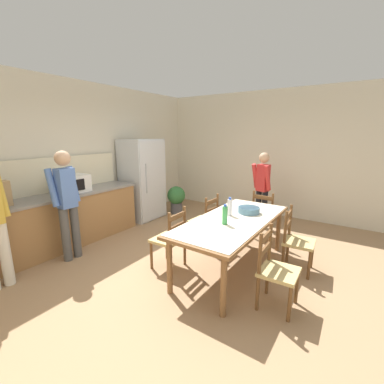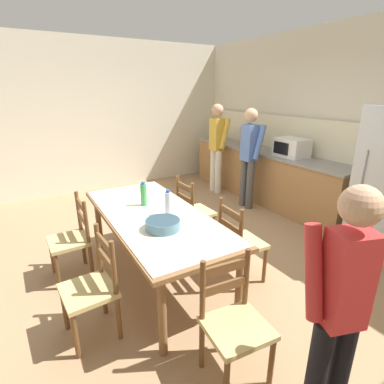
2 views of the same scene
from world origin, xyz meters
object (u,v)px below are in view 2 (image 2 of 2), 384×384
(microwave, at_px, (292,148))
(dining_table, at_px, (154,220))
(chair_side_near_left, at_px, (72,239))
(chair_side_near_right, at_px, (93,288))
(paper_bag, at_px, (247,137))
(chair_side_far_right, at_px, (240,243))
(person_at_sink, at_px, (217,144))
(chair_head_end, at_px, (234,323))
(person_by_table, at_px, (340,305))
(serving_bowl, at_px, (163,224))
(bottle_off_centre, at_px, (168,203))
(chair_side_far_left, at_px, (194,212))
(person_at_counter, at_px, (249,154))
(bottle_near_centre, at_px, (144,195))

(microwave, xyz_separation_m, dining_table, (0.68, -2.75, -0.39))
(chair_side_near_left, distance_m, chair_side_near_right, 0.96)
(chair_side_near_left, bearing_deg, dining_table, 55.67)
(paper_bag, height_order, chair_side_far_right, paper_bag)
(chair_side_near_right, xyz_separation_m, person_at_sink, (-2.54, 3.02, 0.52))
(chair_head_end, height_order, person_by_table, person_by_table)
(microwave, distance_m, person_at_sink, 1.48)
(serving_bowl, xyz_separation_m, person_by_table, (1.54, 0.32, 0.06))
(bottle_off_centre, bearing_deg, person_by_table, 4.19)
(chair_side_near_right, distance_m, person_at_sink, 3.98)
(dining_table, xyz_separation_m, chair_side_far_left, (-0.47, 0.76, -0.25))
(dining_table, relative_size, person_at_sink, 1.26)
(person_at_sink, xyz_separation_m, person_by_table, (3.99, -2.00, -0.09))
(chair_side_far_left, bearing_deg, chair_side_near_left, 87.80)
(chair_side_far_left, distance_m, person_by_table, 2.48)
(chair_side_far_left, xyz_separation_m, person_at_counter, (-0.64, 1.47, 0.51))
(person_at_sink, bearing_deg, dining_table, -137.38)
(chair_side_near_right, bearing_deg, chair_side_near_left, 175.63)
(chair_side_far_right, bearing_deg, person_at_counter, -39.81)
(bottle_near_centre, height_order, chair_side_far_left, bottle_near_centre)
(serving_bowl, xyz_separation_m, person_at_counter, (-1.48, 2.31, 0.14))
(paper_bag, distance_m, person_by_table, 4.46)
(paper_bag, xyz_separation_m, serving_bowl, (2.14, -2.82, -0.29))
(person_at_counter, xyz_separation_m, person_by_table, (3.03, -1.98, -0.07))
(chair_side_near_left, bearing_deg, bottle_off_centre, 54.16)
(bottle_off_centre, bearing_deg, chair_side_near_left, -124.79)
(bottle_near_centre, xyz_separation_m, chair_side_far_right, (0.76, 0.75, -0.44))
(person_at_counter, bearing_deg, paper_bag, 52.22)
(chair_side_near_left, height_order, person_at_sink, person_at_sink)
(chair_side_near_right, relative_size, person_at_counter, 0.54)
(chair_side_near_right, relative_size, chair_side_far_right, 1.00)
(chair_side_far_left, height_order, person_at_counter, person_at_counter)
(person_at_sink, bearing_deg, chair_side_near_right, -139.87)
(chair_side_near_left, xyz_separation_m, person_at_counter, (-0.62, 2.98, 0.51))
(dining_table, height_order, person_at_sink, person_at_sink)
(bottle_off_centre, bearing_deg, chair_side_far_right, 59.03)
(chair_side_far_right, height_order, person_at_counter, person_at_counter)
(serving_bowl, relative_size, chair_side_near_left, 0.35)
(chair_side_near_left, bearing_deg, chair_head_end, 20.60)
(chair_side_far_left, bearing_deg, bottle_near_centre, 103.60)
(microwave, height_order, bottle_off_centre, microwave)
(chair_side_far_left, bearing_deg, person_at_sink, -44.30)
(bottle_off_centre, relative_size, chair_head_end, 0.30)
(paper_bag, distance_m, serving_bowl, 3.55)
(paper_bag, xyz_separation_m, person_at_counter, (0.66, -0.51, -0.15))
(microwave, relative_size, chair_side_near_left, 0.55)
(chair_head_end, bearing_deg, microwave, 41.71)
(person_at_counter, relative_size, person_by_table, 1.08)
(serving_bowl, bearing_deg, microwave, 110.47)
(person_by_table, bearing_deg, chair_side_near_right, 53.45)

